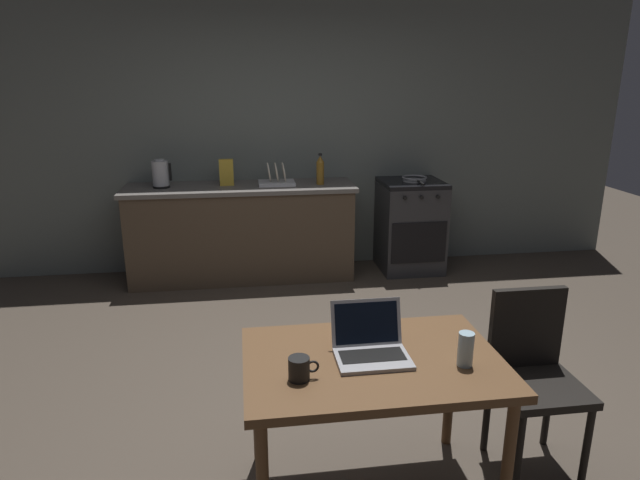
{
  "coord_description": "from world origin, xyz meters",
  "views": [
    {
      "loc": [
        -0.47,
        -3.01,
        1.91
      ],
      "look_at": [
        0.06,
        0.7,
        0.79
      ],
      "focal_mm": 31.06,
      "sensor_mm": 36.0,
      "label": 1
    }
  ],
  "objects_px": {
    "cereal_box": "(226,172)",
    "dish_rack": "(277,180)",
    "stove_oven": "(410,226)",
    "coffee_mug": "(300,369)",
    "frying_pan": "(415,179)",
    "chair": "(533,368)",
    "drinking_glass": "(466,349)",
    "electric_kettle": "(161,174)",
    "laptop": "(371,347)",
    "bottle": "(320,170)",
    "dining_table": "(372,374)"
  },
  "relations": [
    {
      "from": "stove_oven",
      "to": "chair",
      "type": "relative_size",
      "value": 1.01
    },
    {
      "from": "chair",
      "to": "bottle",
      "type": "distance_m",
      "value": 3.01
    },
    {
      "from": "chair",
      "to": "electric_kettle",
      "type": "bearing_deg",
      "value": 105.02
    },
    {
      "from": "chair",
      "to": "bottle",
      "type": "height_order",
      "value": "bottle"
    },
    {
      "from": "coffee_mug",
      "to": "electric_kettle",
      "type": "bearing_deg",
      "value": 106.21
    },
    {
      "from": "stove_oven",
      "to": "chair",
      "type": "distance_m",
      "value": 2.95
    },
    {
      "from": "stove_oven",
      "to": "electric_kettle",
      "type": "distance_m",
      "value": 2.47
    },
    {
      "from": "dining_table",
      "to": "laptop",
      "type": "distance_m",
      "value": 0.13
    },
    {
      "from": "cereal_box",
      "to": "stove_oven",
      "type": "bearing_deg",
      "value": -0.72
    },
    {
      "from": "stove_oven",
      "to": "frying_pan",
      "type": "relative_size",
      "value": 2.18
    },
    {
      "from": "stove_oven",
      "to": "electric_kettle",
      "type": "relative_size",
      "value": 3.46
    },
    {
      "from": "dining_table",
      "to": "cereal_box",
      "type": "bearing_deg",
      "value": 102.22
    },
    {
      "from": "electric_kettle",
      "to": "drinking_glass",
      "type": "xyz_separation_m",
      "value": [
        1.64,
        -3.2,
        -0.24
      ]
    },
    {
      "from": "coffee_mug",
      "to": "chair",
      "type": "bearing_deg",
      "value": 12.84
    },
    {
      "from": "frying_pan",
      "to": "dish_rack",
      "type": "height_order",
      "value": "dish_rack"
    },
    {
      "from": "dining_table",
      "to": "drinking_glass",
      "type": "xyz_separation_m",
      "value": [
        0.37,
        -0.12,
        0.15
      ]
    },
    {
      "from": "bottle",
      "to": "coffee_mug",
      "type": "bearing_deg",
      "value": -99.75
    },
    {
      "from": "electric_kettle",
      "to": "drinking_glass",
      "type": "distance_m",
      "value": 3.6
    },
    {
      "from": "cereal_box",
      "to": "dish_rack",
      "type": "relative_size",
      "value": 0.73
    },
    {
      "from": "laptop",
      "to": "coffee_mug",
      "type": "distance_m",
      "value": 0.36
    },
    {
      "from": "stove_oven",
      "to": "drinking_glass",
      "type": "distance_m",
      "value": 3.3
    },
    {
      "from": "coffee_mug",
      "to": "drinking_glass",
      "type": "bearing_deg",
      "value": 1.08
    },
    {
      "from": "laptop",
      "to": "coffee_mug",
      "type": "relative_size",
      "value": 2.52
    },
    {
      "from": "dining_table",
      "to": "chair",
      "type": "distance_m",
      "value": 0.87
    },
    {
      "from": "stove_oven",
      "to": "cereal_box",
      "type": "height_order",
      "value": "cereal_box"
    },
    {
      "from": "laptop",
      "to": "dish_rack",
      "type": "xyz_separation_m",
      "value": [
        -0.2,
        3.06,
        0.19
      ]
    },
    {
      "from": "laptop",
      "to": "cereal_box",
      "type": "bearing_deg",
      "value": 114.39
    },
    {
      "from": "laptop",
      "to": "dish_rack",
      "type": "relative_size",
      "value": 0.94
    },
    {
      "from": "laptop",
      "to": "chair",
      "type": "bearing_deg",
      "value": 20.21
    },
    {
      "from": "chair",
      "to": "drinking_glass",
      "type": "xyz_separation_m",
      "value": [
        -0.48,
        -0.26,
        0.27
      ]
    },
    {
      "from": "coffee_mug",
      "to": "frying_pan",
      "type": "bearing_deg",
      "value": 65.02
    },
    {
      "from": "chair",
      "to": "frying_pan",
      "type": "relative_size",
      "value": 2.16
    },
    {
      "from": "laptop",
      "to": "dish_rack",
      "type": "height_order",
      "value": "dish_rack"
    },
    {
      "from": "stove_oven",
      "to": "cereal_box",
      "type": "distance_m",
      "value": 1.89
    },
    {
      "from": "drinking_glass",
      "to": "cereal_box",
      "type": "height_order",
      "value": "cereal_box"
    },
    {
      "from": "frying_pan",
      "to": "coffee_mug",
      "type": "distance_m",
      "value": 3.51
    },
    {
      "from": "electric_kettle",
      "to": "chair",
      "type": "bearing_deg",
      "value": -54.21
    },
    {
      "from": "stove_oven",
      "to": "coffee_mug",
      "type": "bearing_deg",
      "value": -114.56
    },
    {
      "from": "dining_table",
      "to": "bottle",
      "type": "xyz_separation_m",
      "value": [
        0.21,
        3.03,
        0.41
      ]
    },
    {
      "from": "stove_oven",
      "to": "drinking_glass",
      "type": "relative_size",
      "value": 6.08
    },
    {
      "from": "chair",
      "to": "laptop",
      "type": "distance_m",
      "value": 0.9
    },
    {
      "from": "electric_kettle",
      "to": "cereal_box",
      "type": "xyz_separation_m",
      "value": [
        0.6,
        0.02,
        -0.0
      ]
    },
    {
      "from": "laptop",
      "to": "bottle",
      "type": "height_order",
      "value": "bottle"
    },
    {
      "from": "coffee_mug",
      "to": "cereal_box",
      "type": "relative_size",
      "value": 0.51
    },
    {
      "from": "dish_rack",
      "to": "drinking_glass",
      "type": "bearing_deg",
      "value": -79.75
    },
    {
      "from": "coffee_mug",
      "to": "drinking_glass",
      "type": "distance_m",
      "value": 0.71
    },
    {
      "from": "electric_kettle",
      "to": "dish_rack",
      "type": "relative_size",
      "value": 0.77
    },
    {
      "from": "laptop",
      "to": "bottle",
      "type": "distance_m",
      "value": 3.03
    },
    {
      "from": "chair",
      "to": "drinking_glass",
      "type": "bearing_deg",
      "value": -172.44
    },
    {
      "from": "dining_table",
      "to": "electric_kettle",
      "type": "xyz_separation_m",
      "value": [
        -1.27,
        3.08,
        0.39
      ]
    }
  ]
}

